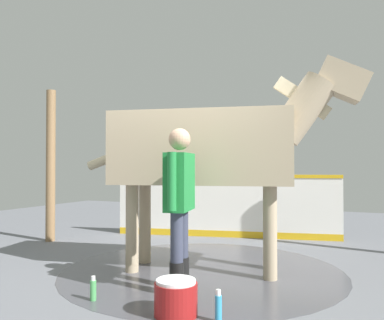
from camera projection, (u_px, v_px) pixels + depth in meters
The scene contains 9 objects.
ground_plane at pixel (186, 274), 4.83m from camera, with size 16.00×16.00×0.02m, color slate.
wet_patch at pixel (202, 270), 4.98m from camera, with size 3.50×3.50×0.00m, color #4C4C54.
barrier_wall at pixel (226, 208), 7.37m from camera, with size 1.00×4.05×1.16m.
roof_post_far at pixel (51, 165), 6.98m from camera, with size 0.16×0.16×2.65m, color olive.
horse at pixel (212, 149), 4.98m from camera, with size 1.36×3.50×2.60m.
handler at pixel (180, 197), 4.12m from camera, with size 0.67×0.31×1.70m.
wash_bucket at pixel (176, 298), 3.46m from camera, with size 0.38×0.38×0.31m.
bottle_shampoo at pixel (218, 307), 3.31m from camera, with size 0.06×0.06×0.27m.
bottle_spray at pixel (93, 289), 3.85m from camera, with size 0.06×0.06×0.24m.
Camera 1 is at (4.38, 2.08, 1.29)m, focal length 37.20 mm.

